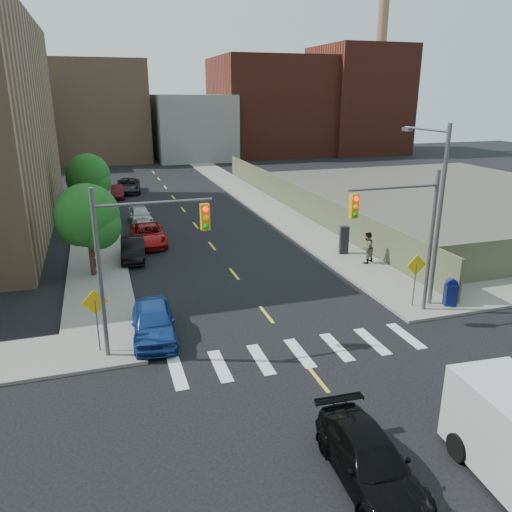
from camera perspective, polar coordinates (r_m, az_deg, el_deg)
ground at (r=18.09m, az=9.74°, el=-16.84°), size 160.00×160.00×0.00m
sidewalk_nw at (r=55.46m, az=-17.97°, el=6.67°), size 3.50×73.00×0.15m
sidewalk_ne at (r=57.44m, az=-2.23°, el=7.91°), size 3.50×73.00×0.15m
fence_north at (r=45.23m, az=4.63°, el=6.58°), size 0.12×44.00×2.50m
gravel_lot at (r=56.52m, az=21.48°, el=6.45°), size 36.00×42.00×0.06m
bg_bldg_midwest at (r=85.07m, az=-17.42°, el=15.50°), size 14.00×16.00×15.00m
bg_bldg_center at (r=84.56m, az=-7.43°, el=14.44°), size 12.00×16.00×10.00m
bg_bldg_east at (r=89.91m, az=1.43°, el=16.71°), size 18.00×18.00×16.00m
bg_bldg_fareast at (r=94.53m, az=11.50°, el=17.05°), size 14.00×16.00×18.00m
smokestack at (r=96.57m, az=13.91°, el=19.88°), size 1.80×1.80×28.00m
signal_nw at (r=19.91m, az=-13.32°, el=0.81°), size 4.59×0.30×7.00m
signal_ne at (r=23.84m, az=16.66°, el=3.39°), size 4.59×0.30×7.00m
streetlight_ne at (r=25.68m, az=19.82°, el=5.69°), size 0.25×3.70×9.00m
warn_sign_nw at (r=21.21m, az=-17.85°, el=-5.81°), size 1.06×0.06×2.83m
warn_sign_ne at (r=25.63m, az=17.80°, el=-1.64°), size 1.06×0.06×2.83m
warn_sign_midwest at (r=34.05m, az=-18.07°, el=3.15°), size 1.06×0.06×2.83m
tree_west_near at (r=29.86m, az=-18.69°, el=4.00°), size 3.66×3.64×5.52m
tree_west_far at (r=44.59m, az=-18.61°, el=8.44°), size 3.66×3.64×5.52m
parked_car_blue at (r=22.43m, az=-11.66°, el=-7.36°), size 2.11×4.66×1.55m
parked_car_black at (r=33.11m, az=-13.87°, el=0.76°), size 1.77×4.29×1.38m
parked_car_red at (r=36.21m, az=-12.21°, el=2.39°), size 2.45×5.14×1.41m
parked_car_silver at (r=38.12m, az=-12.68°, el=3.02°), size 1.88×4.34×1.24m
parked_car_white at (r=42.47m, az=-13.12°, el=4.65°), size 1.91×4.26×1.42m
parked_car_maroon at (r=53.51m, az=-15.59°, el=7.11°), size 1.44×3.88×1.27m
parked_car_grey at (r=56.05m, az=-14.39°, el=7.80°), size 2.86×5.53×1.49m
black_sedan at (r=15.15m, az=12.90°, el=-21.84°), size 2.08×4.69×1.34m
mailbox at (r=26.72m, az=21.37°, el=-3.90°), size 0.67×0.58×1.40m
payphone at (r=33.33m, az=10.03°, el=1.83°), size 0.64×0.57×1.85m
pedestrian_west at (r=30.69m, az=-18.03°, el=-0.40°), size 0.53×0.69×1.69m
pedestrian_east at (r=31.72m, az=12.57°, el=0.94°), size 1.18×1.06×1.98m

